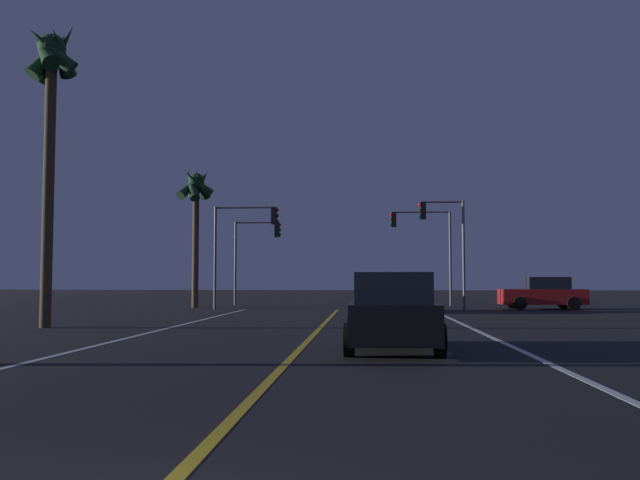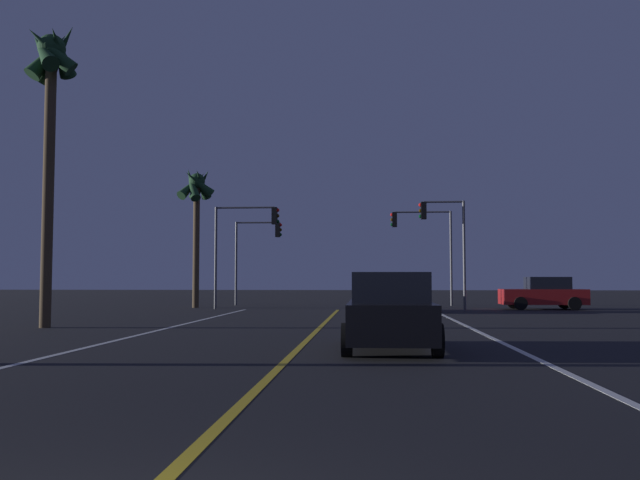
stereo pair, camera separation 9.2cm
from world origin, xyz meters
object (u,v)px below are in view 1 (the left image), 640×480
at_px(car_lead_same_lane, 392,313).
at_px(traffic_light_far_right, 421,235).
at_px(traffic_light_near_right, 443,230).
at_px(traffic_light_far_left, 258,243).
at_px(car_ahead_far, 393,295).
at_px(traffic_light_near_left, 246,232).
at_px(car_crossing_side, 543,294).
at_px(palm_tree_left_far, 196,195).
at_px(palm_tree_left_mid, 51,84).

height_order(car_lead_same_lane, traffic_light_far_right, traffic_light_far_right).
relative_size(traffic_light_near_right, traffic_light_far_left, 1.11).
distance_m(car_ahead_far, traffic_light_near_left, 8.63).
bearing_deg(car_crossing_side, traffic_light_far_left, -16.08).
relative_size(traffic_light_near_right, palm_tree_left_far, 0.71).
xyz_separation_m(traffic_light_near_left, traffic_light_far_left, (-0.26, 5.50, -0.25)).
bearing_deg(palm_tree_left_far, traffic_light_far_right, 17.04).
distance_m(traffic_light_near_right, palm_tree_left_far, 13.73).
xyz_separation_m(car_lead_same_lane, palm_tree_left_far, (-10.04, 21.80, 5.48)).
bearing_deg(car_crossing_side, car_lead_same_lane, 67.57).
height_order(traffic_light_near_right, traffic_light_far_right, traffic_light_far_right).
height_order(traffic_light_near_right, traffic_light_near_left, traffic_light_near_right).
bearing_deg(traffic_light_near_left, car_crossing_side, 3.33).
bearing_deg(traffic_light_far_right, palm_tree_left_mid, 55.00).
distance_m(traffic_light_near_left, palm_tree_left_far, 4.15).
height_order(car_crossing_side, palm_tree_left_far, palm_tree_left_far).
relative_size(car_ahead_far, palm_tree_left_far, 0.54).
bearing_deg(car_lead_same_lane, traffic_light_near_left, 18.90).
relative_size(car_lead_same_lane, traffic_light_far_right, 0.76).
xyz_separation_m(traffic_light_far_left, palm_tree_left_mid, (-3.70, -19.51, 4.18)).
height_order(car_ahead_far, palm_tree_left_far, palm_tree_left_far).
height_order(car_crossing_side, traffic_light_near_right, traffic_light_near_right).
height_order(car_lead_same_lane, traffic_light_far_left, traffic_light_far_left).
height_order(palm_tree_left_mid, palm_tree_left_far, palm_tree_left_mid).
bearing_deg(car_crossing_side, traffic_light_far_right, -37.64).
height_order(car_ahead_far, traffic_light_near_left, traffic_light_near_left).
relative_size(traffic_light_far_right, palm_tree_left_mid, 0.56).
relative_size(palm_tree_left_mid, palm_tree_left_far, 1.27).
xyz_separation_m(traffic_light_far_right, palm_tree_left_mid, (-13.66, -19.51, 3.74)).
height_order(car_crossing_side, car_ahead_far, same).
relative_size(car_crossing_side, car_lead_same_lane, 1.00).
bearing_deg(car_lead_same_lane, palm_tree_left_far, 24.74).
height_order(traffic_light_far_left, palm_tree_left_mid, palm_tree_left_mid).
bearing_deg(car_lead_same_lane, traffic_light_far_left, 15.61).
xyz_separation_m(car_ahead_far, palm_tree_left_mid, (-11.63, -11.75, 7.17)).
distance_m(car_crossing_side, traffic_light_far_left, 16.83).
xyz_separation_m(car_crossing_side, palm_tree_left_far, (-18.77, 0.66, 5.48)).
bearing_deg(traffic_light_near_left, traffic_light_far_left, 92.72).
distance_m(car_lead_same_lane, car_ahead_far, 17.99).
height_order(traffic_light_far_left, palm_tree_left_far, palm_tree_left_far).
bearing_deg(car_ahead_far, traffic_light_near_left, 73.57).
height_order(traffic_light_near_left, traffic_light_far_right, traffic_light_far_right).
relative_size(car_crossing_side, traffic_light_far_right, 0.76).
relative_size(car_ahead_far, traffic_light_near_left, 0.79).
bearing_deg(traffic_light_far_right, car_lead_same_lane, 83.84).
height_order(traffic_light_near_left, traffic_light_far_left, traffic_light_near_left).
bearing_deg(traffic_light_near_left, palm_tree_left_mid, -105.78).
bearing_deg(traffic_light_near_right, palm_tree_left_mid, 44.39).
height_order(car_lead_same_lane, car_ahead_far, same).
bearing_deg(palm_tree_left_mid, traffic_light_far_right, 55.00).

